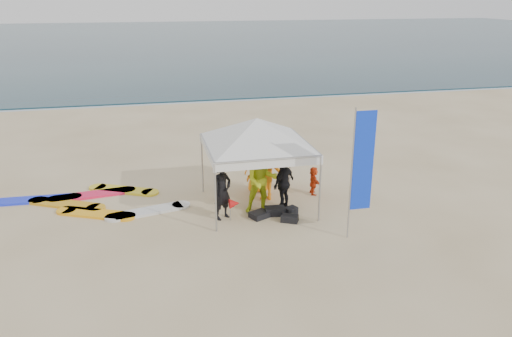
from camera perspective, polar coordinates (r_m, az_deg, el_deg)
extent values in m
plane|color=beige|center=(12.37, 0.89, -9.33)|extent=(120.00, 120.00, 0.00)
cube|color=#0C2633|center=(70.82, -11.00, 14.34)|extent=(160.00, 84.00, 0.08)
cube|color=silver|center=(29.45, -7.56, 7.63)|extent=(160.00, 1.20, 0.01)
imported|color=black|center=(13.74, -3.88, -2.60)|extent=(0.71, 0.64, 1.62)
imported|color=#B4C71C|center=(14.05, 0.66, -1.31)|extent=(0.99, 0.80, 1.95)
imported|color=orange|center=(14.97, 1.15, -0.27)|extent=(1.24, 0.80, 1.81)
imported|color=black|center=(14.38, 3.19, -1.68)|extent=(0.94, 0.88, 1.56)
imported|color=orange|center=(15.54, 0.22, 0.28)|extent=(0.90, 0.66, 1.70)
imported|color=red|center=(15.59, 6.59, -1.38)|extent=(0.36, 0.85, 0.89)
cylinder|color=#A5A5A8|center=(15.57, -6.16, 0.58)|extent=(0.05, 0.05, 1.89)
cylinder|color=#A5A5A8|center=(16.12, 3.91, 1.31)|extent=(0.05, 0.05, 1.89)
cylinder|color=#A5A5A8|center=(12.94, -4.63, -3.40)|extent=(0.05, 0.05, 1.89)
cylinder|color=#A5A5A8|center=(13.59, 7.32, -2.35)|extent=(0.05, 0.05, 1.89)
cube|color=white|center=(12.90, 1.52, 0.53)|extent=(2.94, 0.02, 0.24)
cube|color=white|center=(15.54, -1.06, 3.85)|extent=(2.94, 0.02, 0.24)
cube|color=white|center=(13.98, -5.58, 1.95)|extent=(0.02, 2.94, 0.24)
cube|color=white|center=(14.58, 5.57, 2.69)|extent=(0.02, 2.94, 0.24)
pyramid|color=white|center=(13.98, 0.12, 5.78)|extent=(4.02, 4.02, 0.76)
cylinder|color=#A5A5A8|center=(12.51, 10.84, -0.76)|extent=(0.04, 0.04, 3.42)
cube|color=#0E37EA|center=(12.51, 12.15, 0.81)|extent=(0.54, 0.03, 2.54)
cylinder|color=#A5A5A8|center=(13.78, -2.97, -4.82)|extent=(0.02, 0.02, 0.60)
cone|color=red|center=(13.71, -2.49, -4.02)|extent=(0.28, 0.28, 0.28)
cube|color=black|center=(14.20, 2.19, -4.87)|extent=(0.60, 0.42, 0.22)
cube|color=black|center=(13.82, 3.86, -5.72)|extent=(0.55, 0.47, 0.18)
cube|color=black|center=(14.03, 0.39, -5.31)|extent=(0.62, 0.58, 0.16)
cube|color=black|center=(14.27, 3.99, -4.82)|extent=(0.44, 0.39, 0.20)
cube|color=silver|center=(14.69, -12.16, -4.79)|extent=(2.02, 0.99, 0.07)
cube|color=orange|center=(15.84, -20.86, -3.84)|extent=(2.01, 1.42, 0.07)
cube|color=#FFAA15|center=(14.91, -17.84, -4.94)|extent=(1.92, 1.29, 0.07)
cube|color=#F21C4B|center=(16.31, -18.22, -2.86)|extent=(2.17, 0.83, 0.07)
cube|color=#1C30F6|center=(16.56, -24.23, -3.30)|extent=(2.38, 0.61, 0.07)
cube|color=yellow|center=(16.41, -14.90, -2.38)|extent=(1.88, 1.31, 0.07)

